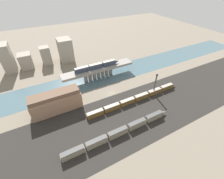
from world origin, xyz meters
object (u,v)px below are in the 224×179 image
at_px(train_yard_near, 120,132).
at_px(train_yard_mid, 136,99).
at_px(train_on_bridge, 97,66).
at_px(warehouse_building, 56,102).
at_px(signal_tower, 155,85).

distance_m(train_yard_near, train_yard_mid, 28.81).
height_order(train_on_bridge, warehouse_building, train_on_bridge).
height_order(train_yard_near, signal_tower, signal_tower).
xyz_separation_m(train_on_bridge, signal_tower, (26.14, -36.77, -2.83)).
distance_m(train_on_bridge, warehouse_building, 41.86).
bearing_deg(train_yard_near, signal_tower, 25.68).
height_order(train_on_bridge, train_yard_near, train_on_bridge).
bearing_deg(train_on_bridge, train_yard_near, -101.78).
bearing_deg(signal_tower, train_on_bridge, 125.41).
relative_size(train_on_bridge, warehouse_building, 1.27).
bearing_deg(warehouse_building, train_on_bridge, 29.62).
height_order(warehouse_building, signal_tower, signal_tower).
bearing_deg(train_on_bridge, signal_tower, -54.59).
distance_m(train_yard_near, warehouse_building, 42.45).
height_order(train_on_bridge, train_yard_mid, train_on_bridge).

